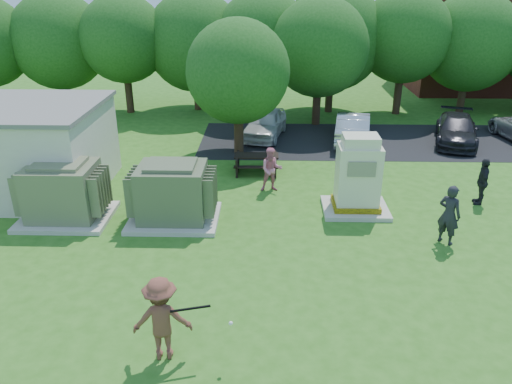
{
  "coord_description": "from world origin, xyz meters",
  "views": [
    {
      "loc": [
        0.39,
        -10.64,
        7.74
      ],
      "look_at": [
        0.0,
        4.0,
        1.3
      ],
      "focal_mm": 35.0,
      "sensor_mm": 36.0,
      "label": 1
    }
  ],
  "objects_px": {
    "person_walking_right": "(482,181)",
    "transformer_right": "(173,194)",
    "person_at_picnic": "(271,170)",
    "car_silver_a": "(353,127)",
    "car_dark": "(456,130)",
    "generator_cabinet": "(358,179)",
    "batter": "(162,319)",
    "transformer_left": "(63,193)",
    "person_by_generator": "(449,215)",
    "car_white": "(265,123)",
    "picnic_table": "(256,161)"
  },
  "relations": [
    {
      "from": "transformer_left",
      "to": "transformer_right",
      "type": "relative_size",
      "value": 1.0
    },
    {
      "from": "person_walking_right",
      "to": "transformer_right",
      "type": "bearing_deg",
      "value": -69.11
    },
    {
      "from": "person_by_generator",
      "to": "person_at_picnic",
      "type": "height_order",
      "value": "person_by_generator"
    },
    {
      "from": "person_by_generator",
      "to": "car_silver_a",
      "type": "bearing_deg",
      "value": -37.35
    },
    {
      "from": "transformer_right",
      "to": "car_silver_a",
      "type": "xyz_separation_m",
      "value": [
        7.35,
        8.92,
        -0.23
      ]
    },
    {
      "from": "generator_cabinet",
      "to": "car_dark",
      "type": "xyz_separation_m",
      "value": [
        6.16,
        7.91,
        -0.55
      ]
    },
    {
      "from": "person_by_generator",
      "to": "car_white",
      "type": "bearing_deg",
      "value": -17.31
    },
    {
      "from": "person_walking_right",
      "to": "transformer_left",
      "type": "bearing_deg",
      "value": -71.27
    },
    {
      "from": "generator_cabinet",
      "to": "person_at_picnic",
      "type": "bearing_deg",
      "value": 150.3
    },
    {
      "from": "car_silver_a",
      "to": "generator_cabinet",
      "type": "bearing_deg",
      "value": 92.37
    },
    {
      "from": "car_dark",
      "to": "person_at_picnic",
      "type": "bearing_deg",
      "value": -129.03
    },
    {
      "from": "car_silver_a",
      "to": "batter",
      "type": "bearing_deg",
      "value": 77.52
    },
    {
      "from": "person_at_picnic",
      "to": "car_silver_a",
      "type": "bearing_deg",
      "value": 52.65
    },
    {
      "from": "transformer_left",
      "to": "person_by_generator",
      "type": "bearing_deg",
      "value": -6.01
    },
    {
      "from": "batter",
      "to": "car_dark",
      "type": "distance_m",
      "value": 19.23
    },
    {
      "from": "person_at_picnic",
      "to": "person_walking_right",
      "type": "relative_size",
      "value": 1.0
    },
    {
      "from": "picnic_table",
      "to": "person_at_picnic",
      "type": "bearing_deg",
      "value": -71.72
    },
    {
      "from": "transformer_left",
      "to": "generator_cabinet",
      "type": "height_order",
      "value": "generator_cabinet"
    },
    {
      "from": "generator_cabinet",
      "to": "person_walking_right",
      "type": "relative_size",
      "value": 1.61
    },
    {
      "from": "transformer_right",
      "to": "batter",
      "type": "bearing_deg",
      "value": -81.76
    },
    {
      "from": "transformer_right",
      "to": "person_by_generator",
      "type": "relative_size",
      "value": 1.55
    },
    {
      "from": "batter",
      "to": "person_by_generator",
      "type": "xyz_separation_m",
      "value": [
        7.79,
        5.26,
        -0.02
      ]
    },
    {
      "from": "picnic_table",
      "to": "car_silver_a",
      "type": "relative_size",
      "value": 0.41
    },
    {
      "from": "picnic_table",
      "to": "car_white",
      "type": "distance_m",
      "value": 5.06
    },
    {
      "from": "car_silver_a",
      "to": "car_dark",
      "type": "relative_size",
      "value": 0.98
    },
    {
      "from": "car_white",
      "to": "car_silver_a",
      "type": "height_order",
      "value": "car_silver_a"
    },
    {
      "from": "transformer_right",
      "to": "car_dark",
      "type": "relative_size",
      "value": 0.65
    },
    {
      "from": "generator_cabinet",
      "to": "person_by_generator",
      "type": "height_order",
      "value": "generator_cabinet"
    },
    {
      "from": "transformer_left",
      "to": "person_at_picnic",
      "type": "relative_size",
      "value": 1.74
    },
    {
      "from": "transformer_left",
      "to": "person_walking_right",
      "type": "distance_m",
      "value": 14.7
    },
    {
      "from": "transformer_right",
      "to": "transformer_left",
      "type": "bearing_deg",
      "value": 180.0
    },
    {
      "from": "car_dark",
      "to": "batter",
      "type": "bearing_deg",
      "value": -109.98
    },
    {
      "from": "car_white",
      "to": "batter",
      "type": "bearing_deg",
      "value": -85.64
    },
    {
      "from": "batter",
      "to": "car_white",
      "type": "bearing_deg",
      "value": -103.31
    },
    {
      "from": "picnic_table",
      "to": "car_dark",
      "type": "bearing_deg",
      "value": 23.86
    },
    {
      "from": "person_at_picnic",
      "to": "batter",
      "type": "bearing_deg",
      "value": -109.0
    },
    {
      "from": "car_white",
      "to": "car_dark",
      "type": "height_order",
      "value": "car_white"
    },
    {
      "from": "picnic_table",
      "to": "batter",
      "type": "bearing_deg",
      "value": -98.87
    },
    {
      "from": "generator_cabinet",
      "to": "batter",
      "type": "distance_m",
      "value": 9.2
    },
    {
      "from": "transformer_right",
      "to": "car_silver_a",
      "type": "height_order",
      "value": "transformer_right"
    },
    {
      "from": "transformer_right",
      "to": "car_dark",
      "type": "bearing_deg",
      "value": 35.41
    },
    {
      "from": "transformer_left",
      "to": "generator_cabinet",
      "type": "relative_size",
      "value": 1.08
    },
    {
      "from": "person_at_picnic",
      "to": "transformer_left",
      "type": "bearing_deg",
      "value": -164.05
    },
    {
      "from": "person_walking_right",
      "to": "car_dark",
      "type": "bearing_deg",
      "value": -179.84
    },
    {
      "from": "batter",
      "to": "person_by_generator",
      "type": "height_order",
      "value": "batter"
    },
    {
      "from": "car_white",
      "to": "car_silver_a",
      "type": "relative_size",
      "value": 0.94
    },
    {
      "from": "batter",
      "to": "car_silver_a",
      "type": "bearing_deg",
      "value": -118.51
    },
    {
      "from": "person_at_picnic",
      "to": "car_silver_a",
      "type": "height_order",
      "value": "person_at_picnic"
    },
    {
      "from": "person_by_generator",
      "to": "car_dark",
      "type": "relative_size",
      "value": 0.42
    },
    {
      "from": "generator_cabinet",
      "to": "person_at_picnic",
      "type": "height_order",
      "value": "generator_cabinet"
    }
  ]
}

